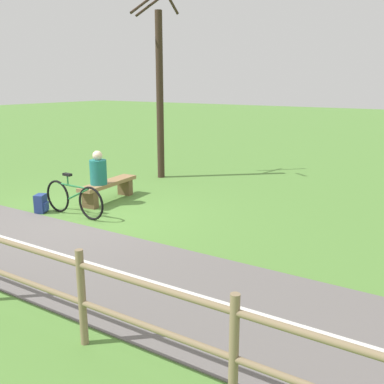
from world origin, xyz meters
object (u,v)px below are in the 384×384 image
at_px(bicycle, 74,199).
at_px(tree_far_left, 159,89).
at_px(bench, 108,187).
at_px(person_seated, 98,170).
at_px(backpack, 41,204).

distance_m(bicycle, tree_far_left, 4.43).
distance_m(bench, person_seated, 0.54).
relative_size(backpack, tree_far_left, 0.07).
bearing_deg(person_seated, tree_far_left, -174.94).
height_order(person_seated, backpack, person_seated).
xyz_separation_m(bench, person_seated, (0.31, 0.04, 0.44)).
height_order(bench, tree_far_left, tree_far_left).
xyz_separation_m(person_seated, bicycle, (0.88, 0.21, -0.40)).
bearing_deg(bench, tree_far_left, -174.36).
height_order(bench, person_seated, person_seated).
bearing_deg(backpack, bicycle, 107.12).
bearing_deg(backpack, person_seated, 154.69).
height_order(bicycle, backpack, bicycle).
distance_m(bench, backpack, 1.50).
relative_size(bicycle, tree_far_left, 0.32).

